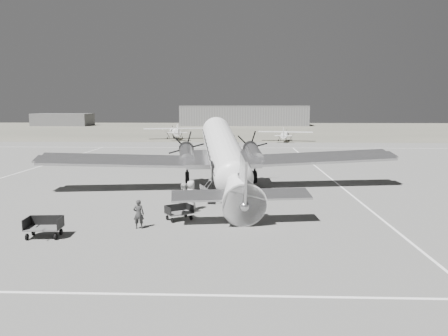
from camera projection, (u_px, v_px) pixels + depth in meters
ground at (184, 205)px, 29.09m from camera, size 260.00×260.00×0.00m
taxi_line_near at (132, 294)px, 15.24m from camera, size 60.00×0.15×0.01m
taxi_line_right at (365, 206)px, 28.65m from camera, size 0.15×80.00×0.01m
taxi_line_left at (1, 178)px, 39.64m from camera, size 0.15×60.00×0.01m
taxi_line_horizon at (216, 148)px, 68.66m from camera, size 90.00×0.15×0.01m
grass_infield at (227, 129)px, 123.07m from camera, size 260.00×90.00×0.01m
hangar_main at (244, 115)px, 147.16m from camera, size 42.00×14.00×6.60m
shed_secondary at (63, 120)px, 144.58m from camera, size 18.00×10.00×4.00m
dc3_airliner at (225, 157)px, 32.51m from camera, size 31.08×23.68×5.44m
light_plane_left at (175, 133)px, 85.93m from camera, size 14.17×12.55×2.50m
light_plane_right at (285, 136)px, 80.65m from camera, size 11.43×9.90×2.10m
baggage_cart_near at (179, 213)px, 25.09m from camera, size 1.89×1.76×0.87m
baggage_cart_far at (44, 227)px, 21.75m from camera, size 1.91×1.42×1.02m
ground_crew at (139, 214)px, 23.31m from camera, size 0.61×0.42×1.59m
ramp_agent at (185, 199)px, 26.38m from camera, size 0.84×1.02×1.94m
passenger at (191, 195)px, 27.42m from camera, size 0.65×0.96×1.89m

